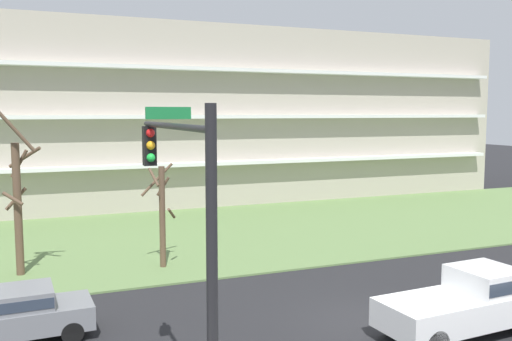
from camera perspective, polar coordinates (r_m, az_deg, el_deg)
name	(u,v)px	position (r m, az deg, el deg)	size (l,w,h in m)	color
ground	(365,322)	(18.69, 11.11, -15.00)	(160.00, 160.00, 0.00)	#232326
grass_lawn_strip	(224,233)	(30.86, -3.34, -6.42)	(80.00, 16.00, 0.08)	#66844C
apartment_building	(166,116)	(43.44, -9.28, 5.53)	(52.90, 12.56, 12.76)	#B2A899
tree_far_left	(18,201)	(24.30, -23.29, -2.87)	(1.66, 1.78, 6.85)	brown
tree_left	(162,212)	(23.96, -9.65, -4.26)	(1.46, 1.41, 4.47)	brown
sedan_gray_near_left	(13,313)	(18.02, -23.70, -13.27)	(4.46, 1.96, 1.57)	slate
pickup_white_center_left	(469,301)	(18.29, 21.08, -12.39)	(5.51, 2.31, 1.95)	white
traffic_signal_mast	(185,226)	(10.11, -7.36, -5.73)	(0.90, 5.08, 6.80)	black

